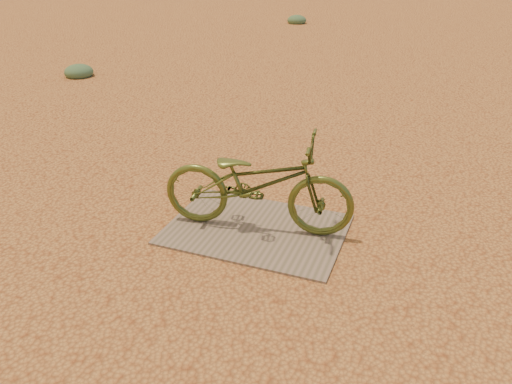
% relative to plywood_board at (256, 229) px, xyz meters
% --- Properties ---
extents(ground, '(120.00, 120.00, 0.00)m').
position_rel_plywood_board_xyz_m(ground, '(-0.42, -0.57, -0.01)').
color(ground, '#B97C3E').
rests_on(ground, ground).
extents(plywood_board, '(1.63, 1.16, 0.02)m').
position_rel_plywood_board_xyz_m(plywood_board, '(0.00, 0.00, 0.00)').
color(plywood_board, '#7B6254').
rests_on(plywood_board, ground).
extents(bicycle, '(1.82, 0.87, 0.92)m').
position_rel_plywood_board_xyz_m(bicycle, '(0.01, 0.03, 0.47)').
color(bicycle, '#49541E').
rests_on(bicycle, plywood_board).
extents(kale_a, '(0.56, 0.56, 0.31)m').
position_rel_plywood_board_xyz_m(kale_a, '(-5.41, 4.28, -0.01)').
color(kale_a, '#4C6743').
rests_on(kale_a, ground).
extents(kale_c, '(0.62, 0.62, 0.34)m').
position_rel_plywood_board_xyz_m(kale_c, '(-3.38, 12.63, -0.01)').
color(kale_c, '#4C6743').
rests_on(kale_c, ground).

